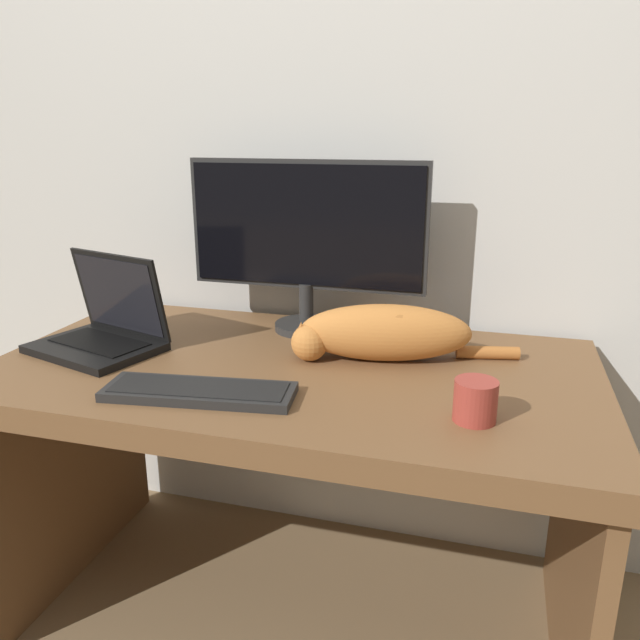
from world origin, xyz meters
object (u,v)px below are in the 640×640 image
object	(u,v)px
laptop	(103,330)
monitor	(306,236)
coffee_mug	(475,401)
external_keyboard	(199,392)
cat	(382,332)

from	to	relation	value
laptop	monitor	bearing A→B (deg)	49.72
monitor	coffee_mug	xyz separation A→B (m)	(0.48, -0.46, -0.22)
coffee_mug	external_keyboard	bearing A→B (deg)	-175.69
monitor	laptop	xyz separation A→B (m)	(-0.46, -0.29, -0.22)
laptop	coffee_mug	size ratio (longest dim) A/B	4.28
laptop	external_keyboard	bearing A→B (deg)	-12.48
monitor	laptop	bearing A→B (deg)	-147.15
laptop	external_keyboard	xyz separation A→B (m)	(0.37, -0.21, -0.04)
external_keyboard	coffee_mug	bearing A→B (deg)	-3.20
external_keyboard	cat	world-z (taller)	cat
cat	coffee_mug	world-z (taller)	cat
monitor	external_keyboard	distance (m)	0.57
laptop	external_keyboard	world-z (taller)	laptop
cat	external_keyboard	bearing A→B (deg)	-147.51
coffee_mug	laptop	bearing A→B (deg)	169.92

